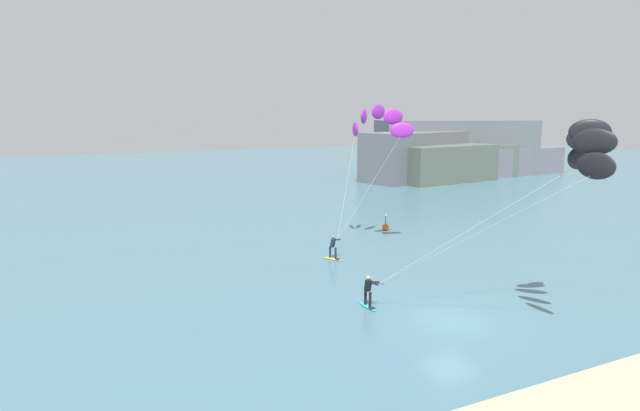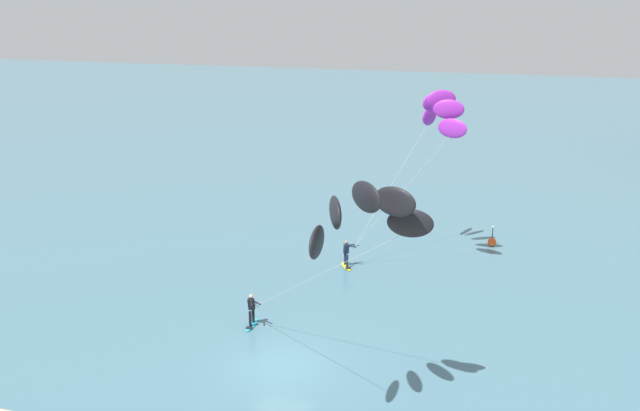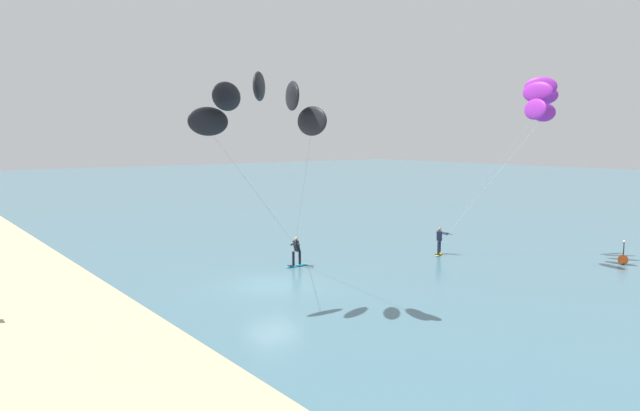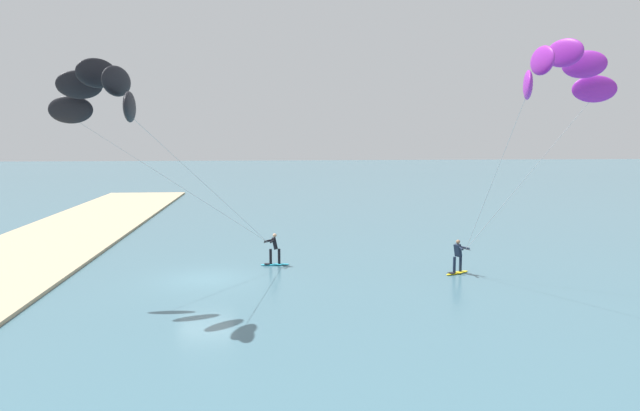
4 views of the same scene
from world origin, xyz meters
The scene contains 5 objects.
ground_plane centered at (0.00, 0.00, 0.00)m, with size 240.00×240.00×0.00m, color #426B7A.
kitesurfer_nearshore centered at (4.65, 14.47, 8.91)m, with size 7.22×5.81×10.48m.
kitesurfer_mid_water centered at (4.12, -3.03, 8.07)m, with size 9.50×9.69×9.60m.
marker_buoy centered at (8.14, 18.32, 0.30)m, with size 0.56×0.56×1.38m.
distant_headland centered at (38.98, 47.13, 3.33)m, with size 36.81×18.71×8.62m.
Camera 1 is at (-16.45, -19.29, 9.90)m, focal length 30.21 mm.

